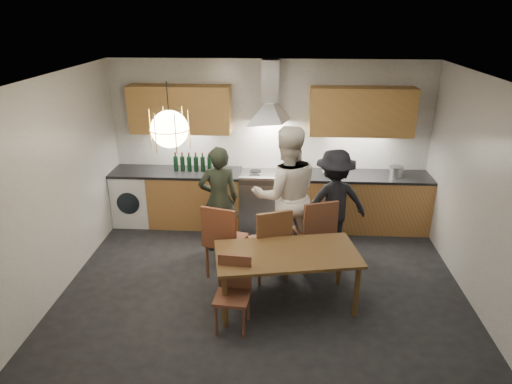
# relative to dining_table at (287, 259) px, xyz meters

# --- Properties ---
(ground) EXTENTS (5.00, 5.00, 0.00)m
(ground) POSITION_rel_dining_table_xyz_m (-0.28, 0.17, -0.61)
(ground) COLOR black
(ground) RESTS_ON ground
(room_shell) EXTENTS (5.02, 4.52, 2.61)m
(room_shell) POSITION_rel_dining_table_xyz_m (-0.28, 0.17, 1.10)
(room_shell) COLOR white
(room_shell) RESTS_ON ground
(counter_run) EXTENTS (5.00, 0.62, 0.90)m
(counter_run) POSITION_rel_dining_table_xyz_m (-0.26, 2.12, -0.16)
(counter_run) COLOR tan
(counter_run) RESTS_ON ground
(range_stove) EXTENTS (0.90, 0.60, 0.92)m
(range_stove) POSITION_rel_dining_table_xyz_m (-0.28, 2.12, -0.17)
(range_stove) COLOR silver
(range_stove) RESTS_ON ground
(wall_fixtures) EXTENTS (4.30, 0.54, 1.10)m
(wall_fixtures) POSITION_rel_dining_table_xyz_m (-0.28, 2.24, 1.26)
(wall_fixtures) COLOR tan
(wall_fixtures) RESTS_ON ground
(pendant_lamp) EXTENTS (0.43, 0.43, 0.70)m
(pendant_lamp) POSITION_rel_dining_table_xyz_m (-1.28, 0.07, 1.49)
(pendant_lamp) COLOR black
(pendant_lamp) RESTS_ON ground
(dining_table) EXTENTS (1.76, 1.11, 0.69)m
(dining_table) POSITION_rel_dining_table_xyz_m (0.00, 0.00, 0.00)
(dining_table) COLOR brown
(dining_table) RESTS_ON ground
(chair_back_left) EXTENTS (0.57, 0.57, 1.03)m
(chair_back_left) POSITION_rel_dining_table_xyz_m (-0.82, 0.54, -0.02)
(chair_back_left) COLOR brown
(chair_back_left) RESTS_ON ground
(chair_back_mid) EXTENTS (0.58, 0.58, 1.01)m
(chair_back_mid) POSITION_rel_dining_table_xyz_m (-0.20, 0.51, -0.03)
(chair_back_mid) COLOR brown
(chair_back_mid) RESTS_ON ground
(chair_back_right) EXTENTS (0.59, 0.59, 1.02)m
(chair_back_right) POSITION_rel_dining_table_xyz_m (0.39, 0.80, -0.02)
(chair_back_right) COLOR brown
(chair_back_right) RESTS_ON ground
(chair_front) EXTENTS (0.40, 0.40, 0.82)m
(chair_front) POSITION_rel_dining_table_xyz_m (-0.58, -0.41, -0.14)
(chair_front) COLOR brown
(chair_front) RESTS_ON ground
(person_left) EXTENTS (0.65, 0.51, 1.56)m
(person_left) POSITION_rel_dining_table_xyz_m (-0.97, 1.30, 0.17)
(person_left) COLOR black
(person_left) RESTS_ON ground
(person_mid) EXTENTS (1.06, 0.90, 1.92)m
(person_mid) POSITION_rel_dining_table_xyz_m (-0.02, 1.07, 0.35)
(person_mid) COLOR silver
(person_mid) RESTS_ON ground
(person_right) EXTENTS (1.09, 0.79, 1.52)m
(person_right) POSITION_rel_dining_table_xyz_m (0.66, 1.35, 0.15)
(person_right) COLOR black
(person_right) RESTS_ON ground
(mixing_bowl) EXTENTS (0.30, 0.30, 0.07)m
(mixing_bowl) POSITION_rel_dining_table_xyz_m (0.68, 2.11, 0.32)
(mixing_bowl) COLOR silver
(mixing_bowl) RESTS_ON counter_run
(stock_pot) EXTENTS (0.26, 0.26, 0.15)m
(stock_pot) POSITION_rel_dining_table_xyz_m (1.67, 2.11, 0.36)
(stock_pot) COLOR #ADADB0
(stock_pot) RESTS_ON counter_run
(wine_bottles) EXTENTS (0.61, 0.07, 0.30)m
(wine_bottles) POSITION_rel_dining_table_xyz_m (-1.49, 2.14, 0.44)
(wine_bottles) COLOR black
(wine_bottles) RESTS_ON counter_run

